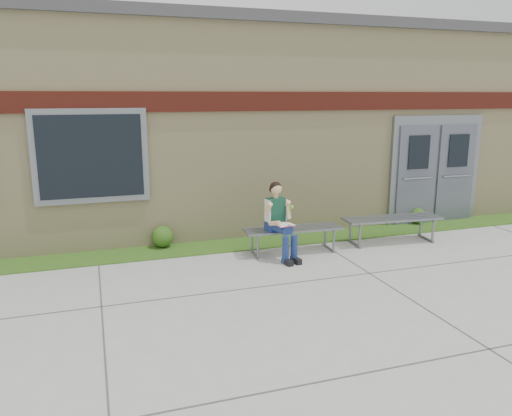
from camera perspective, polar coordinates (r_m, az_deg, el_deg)
name	(u,v)px	position (r m, az deg, el deg)	size (l,w,h in m)	color
ground	(326,293)	(7.16, 7.95, -9.61)	(80.00, 80.00, 0.00)	#9E9E99
grass_strip	(265,242)	(9.42, 0.98, -3.89)	(16.00, 0.80, 0.02)	#284913
school_building	(219,121)	(12.29, -4.28, 9.90)	(16.20, 6.22, 4.20)	beige
bench_left	(293,234)	(8.76, 4.25, -2.93)	(1.75, 0.59, 0.45)	slate
bench_right	(392,223)	(9.68, 15.27, -1.68)	(1.89, 0.66, 0.48)	slate
girl	(280,219)	(8.39, 2.73, -1.25)	(0.49, 0.79, 1.30)	navy
shrub_mid	(163,237)	(9.19, -10.64, -3.24)	(0.39, 0.39, 0.39)	#284913
shrub_east	(418,216)	(11.23, 17.98, -0.85)	(0.33, 0.33, 0.33)	#284913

